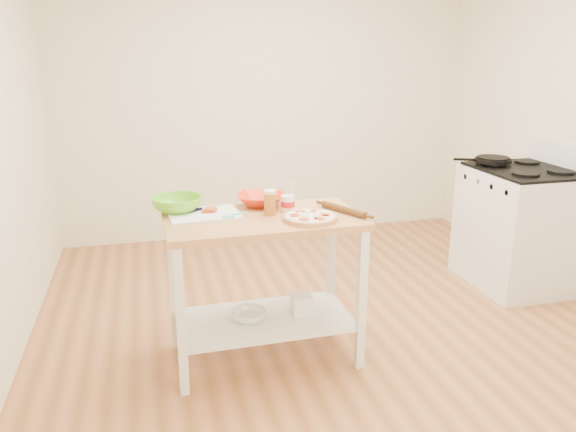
# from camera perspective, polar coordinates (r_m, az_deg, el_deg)

# --- Properties ---
(room_shell) EXTENTS (4.04, 4.54, 2.74)m
(room_shell) POSITION_cam_1_polar(r_m,az_deg,el_deg) (3.39, 6.02, 8.55)
(room_shell) COLOR #B06F41
(room_shell) RESTS_ON ground
(prep_island) EXTENTS (1.13, 0.63, 0.90)m
(prep_island) POSITION_cam_1_polar(r_m,az_deg,el_deg) (3.29, -2.46, -4.32)
(prep_island) COLOR tan
(prep_island) RESTS_ON ground
(gas_stove) EXTENTS (0.70, 0.82, 1.11)m
(gas_stove) POSITION_cam_1_polar(r_m,az_deg,el_deg) (4.78, 22.44, -1.03)
(gas_stove) COLOR silver
(gas_stove) RESTS_ON ground
(skillet) EXTENTS (0.43, 0.28, 0.03)m
(skillet) POSITION_cam_1_polar(r_m,az_deg,el_deg) (4.74, 20.03, 5.35)
(skillet) COLOR black
(skillet) RESTS_ON gas_stove
(pizza) EXTENTS (0.31, 0.31, 0.05)m
(pizza) POSITION_cam_1_polar(r_m,az_deg,el_deg) (3.15, 2.26, -0.11)
(pizza) COLOR tan
(pizza) RESTS_ON prep_island
(cutting_board) EXTENTS (0.42, 0.33, 0.04)m
(cutting_board) POSITION_cam_1_polar(r_m,az_deg,el_deg) (3.28, -8.59, 0.24)
(cutting_board) COLOR white
(cutting_board) RESTS_ON prep_island
(spatula) EXTENTS (0.15, 0.07, 0.01)m
(spatula) POSITION_cam_1_polar(r_m,az_deg,el_deg) (3.20, -5.48, 0.10)
(spatula) COLOR #4ACDC2
(spatula) RESTS_ON cutting_board
(knife) EXTENTS (0.24, 0.15, 0.01)m
(knife) POSITION_cam_1_polar(r_m,az_deg,el_deg) (3.34, -8.90, 0.73)
(knife) COLOR silver
(knife) RESTS_ON cutting_board
(orange_bowl) EXTENTS (0.36, 0.36, 0.07)m
(orange_bowl) POSITION_cam_1_polar(r_m,az_deg,el_deg) (3.44, -2.75, 1.68)
(orange_bowl) COLOR red
(orange_bowl) RESTS_ON prep_island
(green_bowl) EXTENTS (0.30, 0.30, 0.09)m
(green_bowl) POSITION_cam_1_polar(r_m,az_deg,el_deg) (3.36, -11.23, 1.18)
(green_bowl) COLOR #67C420
(green_bowl) RESTS_ON prep_island
(beer_pint) EXTENTS (0.07, 0.07, 0.15)m
(beer_pint) POSITION_cam_1_polar(r_m,az_deg,el_deg) (3.23, -1.84, 1.40)
(beer_pint) COLOR #A96223
(beer_pint) RESTS_ON prep_island
(yogurt_tub) EXTENTS (0.08, 0.08, 0.17)m
(yogurt_tub) POSITION_cam_1_polar(r_m,az_deg,el_deg) (3.29, -0.01, 1.27)
(yogurt_tub) COLOR white
(yogurt_tub) RESTS_ON prep_island
(rolling_pin) EXTENTS (0.19, 0.32, 0.04)m
(rolling_pin) POSITION_cam_1_polar(r_m,az_deg,el_deg) (3.29, 5.68, 0.64)
(rolling_pin) COLOR #583414
(rolling_pin) RESTS_ON prep_island
(shelf_glass_bowl) EXTENTS (0.24, 0.24, 0.07)m
(shelf_glass_bowl) POSITION_cam_1_polar(r_m,az_deg,el_deg) (3.41, -4.01, -10.05)
(shelf_glass_bowl) COLOR silver
(shelf_glass_bowl) RESTS_ON prep_island
(shelf_bin) EXTENTS (0.12, 0.12, 0.12)m
(shelf_bin) POSITION_cam_1_polar(r_m,az_deg,el_deg) (3.48, 1.38, -8.92)
(shelf_bin) COLOR white
(shelf_bin) RESTS_ON prep_island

